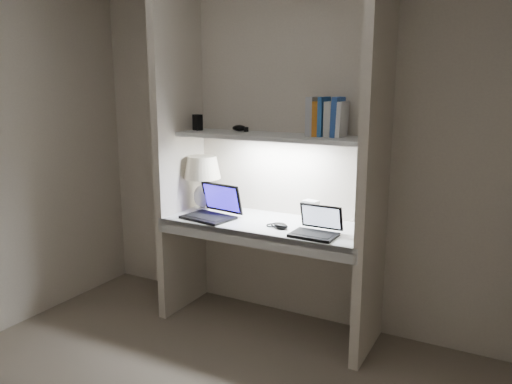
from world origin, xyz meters
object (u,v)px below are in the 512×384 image
Objects in this scene: laptop_netbook at (316,228)px; book_row at (327,118)px; speaker at (311,211)px; laptop_main at (213,210)px; table_lamp at (202,174)px.

book_row reaches higher than laptop_netbook.
book_row reaches higher than speaker.
speaker is (0.65, 0.24, 0.02)m from laptop_main.
laptop_main is 1.03m from book_row.
speaker is at bearing 5.20° from table_lamp.
table_lamp is at bearing 150.48° from laptop_main.
speaker is 0.57× the size of book_row.
book_row is at bearing 1.10° from speaker.
laptop_main is 0.69m from speaker.
table_lamp is 0.87m from speaker.
speaker is 0.65m from book_row.
laptop_main is 1.37× the size of laptop_netbook.
table_lamp is 1.04× the size of laptop_main.
laptop_netbook is at bearing 5.94° from laptop_main.
laptop_main is 0.81m from laptop_netbook.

